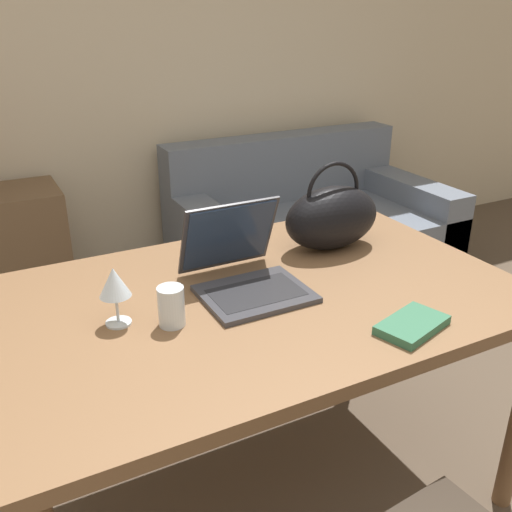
{
  "coord_description": "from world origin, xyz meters",
  "views": [
    {
      "loc": [
        -0.59,
        -0.57,
        1.54
      ],
      "look_at": [
        0.1,
        0.75,
        0.89
      ],
      "focal_mm": 40.0,
      "sensor_mm": 36.0,
      "label": 1
    }
  ],
  "objects": [
    {
      "name": "wine_glass",
      "position": [
        -0.3,
        0.76,
        0.88
      ],
      "size": [
        0.08,
        0.08,
        0.16
      ],
      "color": "silver",
      "rests_on": "dining_table"
    },
    {
      "name": "dining_table",
      "position": [
        0.11,
        0.75,
        0.69
      ],
      "size": [
        1.53,
        0.98,
        0.77
      ],
      "color": "brown",
      "rests_on": "ground_plane"
    },
    {
      "name": "wall_back",
      "position": [
        0.0,
        2.64,
        1.35
      ],
      "size": [
        10.0,
        0.06,
        2.7
      ],
      "color": "beige",
      "rests_on": "ground_plane"
    },
    {
      "name": "handbag",
      "position": [
        0.49,
        0.94,
        0.88
      ],
      "size": [
        0.35,
        0.2,
        0.31
      ],
      "color": "black",
      "rests_on": "dining_table"
    },
    {
      "name": "book",
      "position": [
        0.37,
        0.38,
        0.78
      ],
      "size": [
        0.22,
        0.17,
        0.02
      ],
      "rotation": [
        0.0,
        0.0,
        0.3
      ],
      "color": "#336B4C",
      "rests_on": "dining_table"
    },
    {
      "name": "laptop",
      "position": [
        0.09,
        0.81,
        0.83
      ],
      "size": [
        0.31,
        0.35,
        0.25
      ],
      "color": "#38383D",
      "rests_on": "dining_table"
    },
    {
      "name": "couch",
      "position": [
        1.17,
        2.11,
        0.28
      ],
      "size": [
        1.54,
        0.96,
        0.82
      ],
      "color": "slate",
      "rests_on": "ground_plane"
    },
    {
      "name": "drinking_glass",
      "position": [
        -0.18,
        0.69,
        0.82
      ],
      "size": [
        0.07,
        0.07,
        0.11
      ],
      "color": "silver",
      "rests_on": "dining_table"
    }
  ]
}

